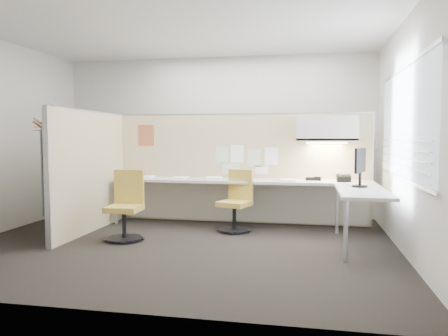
% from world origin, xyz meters
% --- Properties ---
extents(floor, '(5.50, 4.50, 0.01)m').
position_xyz_m(floor, '(0.00, 0.00, -0.01)').
color(floor, black).
rests_on(floor, ground).
extents(ceiling, '(5.50, 4.50, 0.01)m').
position_xyz_m(ceiling, '(0.00, 0.00, 2.80)').
color(ceiling, white).
rests_on(ceiling, wall_back).
extents(wall_back, '(5.50, 0.02, 2.80)m').
position_xyz_m(wall_back, '(0.00, 2.25, 1.40)').
color(wall_back, beige).
rests_on(wall_back, ground).
extents(wall_front, '(5.50, 0.02, 2.80)m').
position_xyz_m(wall_front, '(0.00, -2.25, 1.40)').
color(wall_front, beige).
rests_on(wall_front, ground).
extents(wall_right, '(0.02, 4.50, 2.80)m').
position_xyz_m(wall_right, '(2.75, 0.00, 1.40)').
color(wall_right, beige).
rests_on(wall_right, ground).
extents(window_pane, '(0.01, 2.80, 1.30)m').
position_xyz_m(window_pane, '(2.73, 0.00, 1.55)').
color(window_pane, '#95A0AD').
rests_on(window_pane, wall_right).
extents(partition_back, '(4.10, 0.06, 1.75)m').
position_xyz_m(partition_back, '(0.55, 1.60, 0.88)').
color(partition_back, tan).
rests_on(partition_back, floor).
extents(partition_left, '(0.06, 2.20, 1.75)m').
position_xyz_m(partition_left, '(-1.50, 0.50, 0.88)').
color(partition_left, tan).
rests_on(partition_left, floor).
extents(desk, '(4.00, 2.07, 0.73)m').
position_xyz_m(desk, '(0.93, 1.13, 0.60)').
color(desk, beige).
rests_on(desk, floor).
extents(overhead_bin, '(0.90, 0.36, 0.38)m').
position_xyz_m(overhead_bin, '(1.90, 1.39, 1.51)').
color(overhead_bin, beige).
rests_on(overhead_bin, partition_back).
extents(task_light_strip, '(0.60, 0.06, 0.02)m').
position_xyz_m(task_light_strip, '(1.90, 1.39, 1.30)').
color(task_light_strip, '#FFEABF').
rests_on(task_light_strip, overhead_bin).
extents(pinned_papers, '(1.01, 0.00, 0.47)m').
position_xyz_m(pinned_papers, '(0.63, 1.57, 1.03)').
color(pinned_papers, '#8CBF8C').
rests_on(pinned_papers, partition_back).
extents(poster, '(0.28, 0.00, 0.35)m').
position_xyz_m(poster, '(-1.05, 1.57, 1.42)').
color(poster, orange).
rests_on(poster, partition_back).
extents(chair_left, '(0.49, 0.49, 0.93)m').
position_xyz_m(chair_left, '(-0.78, 0.09, 0.43)').
color(chair_left, black).
rests_on(chair_left, floor).
extents(chair_right, '(0.53, 0.54, 0.89)m').
position_xyz_m(chair_right, '(0.60, 0.91, 0.42)').
color(chair_right, black).
rests_on(chair_right, floor).
extents(monitor, '(0.20, 0.47, 0.51)m').
position_xyz_m(monitor, '(2.30, 0.53, 1.02)').
color(monitor, black).
rests_on(monitor, desk).
extents(phone, '(0.21, 0.20, 0.12)m').
position_xyz_m(phone, '(2.14, 1.23, 0.78)').
color(phone, black).
rests_on(phone, desk).
extents(stapler, '(0.14, 0.06, 0.05)m').
position_xyz_m(stapler, '(1.67, 1.31, 0.76)').
color(stapler, black).
rests_on(stapler, desk).
extents(tape_dispenser, '(0.12, 0.09, 0.06)m').
position_xyz_m(tape_dispenser, '(1.78, 1.32, 0.76)').
color(tape_dispenser, black).
rests_on(tape_dispenser, desk).
extents(coat_hook, '(0.18, 0.46, 1.37)m').
position_xyz_m(coat_hook, '(-1.58, -0.50, 1.41)').
color(coat_hook, silver).
rests_on(coat_hook, partition_left).
extents(paper_stack_0, '(0.26, 0.32, 0.03)m').
position_xyz_m(paper_stack_0, '(-0.93, 1.22, 0.75)').
color(paper_stack_0, white).
rests_on(paper_stack_0, desk).
extents(paper_stack_1, '(0.23, 0.30, 0.02)m').
position_xyz_m(paper_stack_1, '(-0.37, 1.25, 0.74)').
color(paper_stack_1, white).
rests_on(paper_stack_1, desk).
extents(paper_stack_2, '(0.24, 0.31, 0.04)m').
position_xyz_m(paper_stack_2, '(0.18, 1.23, 0.75)').
color(paper_stack_2, white).
rests_on(paper_stack_2, desk).
extents(paper_stack_3, '(0.25, 0.32, 0.02)m').
position_xyz_m(paper_stack_3, '(1.33, 1.18, 0.74)').
color(paper_stack_3, white).
rests_on(paper_stack_3, desk).
extents(paper_stack_4, '(0.29, 0.34, 0.02)m').
position_xyz_m(paper_stack_4, '(2.28, 0.74, 0.74)').
color(paper_stack_4, white).
rests_on(paper_stack_4, desk).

